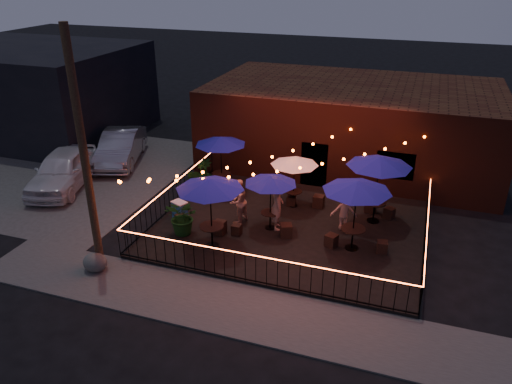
% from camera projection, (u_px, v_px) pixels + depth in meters
% --- Properties ---
extents(ground, '(110.00, 110.00, 0.00)m').
position_uv_depth(ground, '(274.00, 255.00, 17.72)').
color(ground, black).
rests_on(ground, ground).
extents(patio, '(10.00, 8.00, 0.15)m').
position_uv_depth(patio, '(289.00, 228.00, 19.40)').
color(patio, black).
rests_on(patio, ground).
extents(sidewalk, '(18.00, 2.50, 0.05)m').
position_uv_depth(sidewalk, '(242.00, 310.00, 14.93)').
color(sidewalk, '#44423E').
rests_on(sidewalk, ground).
extents(parking_lot, '(11.00, 12.00, 0.02)m').
position_uv_depth(parking_lot, '(67.00, 171.00, 24.68)').
color(parking_lot, '#44423E').
rests_on(parking_lot, ground).
extents(brick_building, '(14.00, 8.00, 4.00)m').
position_uv_depth(brick_building, '(352.00, 124.00, 25.13)').
color(brick_building, '#3C1910').
rests_on(brick_building, ground).
extents(background_building, '(12.00, 9.00, 5.00)m').
position_uv_depth(background_building, '(31.00, 90.00, 29.68)').
color(background_building, black).
rests_on(background_building, ground).
extents(utility_pole, '(0.26, 0.26, 8.00)m').
position_uv_depth(utility_pole, '(84.00, 157.00, 15.39)').
color(utility_pole, '#362016').
rests_on(utility_pole, ground).
extents(fence_front, '(10.00, 0.04, 1.04)m').
position_uv_depth(fence_front, '(256.00, 270.00, 15.73)').
color(fence_front, black).
rests_on(fence_front, patio).
extents(fence_left, '(0.04, 8.00, 1.04)m').
position_uv_depth(fence_left, '(173.00, 196.00, 20.63)').
color(fence_left, black).
rests_on(fence_left, patio).
extents(fence_right, '(0.04, 8.00, 1.04)m').
position_uv_depth(fence_right, '(426.00, 235.00, 17.68)').
color(fence_right, black).
rests_on(fence_right, patio).
extents(festoon_lights, '(10.02, 8.72, 1.32)m').
position_uv_depth(festoon_lights, '(263.00, 169.00, 18.41)').
color(festoon_lights, '#F54C05').
rests_on(festoon_lights, ground).
extents(cafe_table_0, '(2.92, 2.92, 2.64)m').
position_uv_depth(cafe_table_0, '(210.00, 185.00, 17.01)').
color(cafe_table_0, black).
rests_on(cafe_table_0, patio).
extents(cafe_table_1, '(2.44, 2.44, 2.47)m').
position_uv_depth(cafe_table_1, '(220.00, 141.00, 21.53)').
color(cafe_table_1, black).
rests_on(cafe_table_1, patio).
extents(cafe_table_2, '(2.13, 2.13, 2.19)m').
position_uv_depth(cafe_table_2, '(271.00, 180.00, 18.37)').
color(cafe_table_2, black).
rests_on(cafe_table_2, patio).
extents(cafe_table_3, '(2.29, 2.29, 2.16)m').
position_uv_depth(cafe_table_3, '(295.00, 162.00, 20.13)').
color(cafe_table_3, black).
rests_on(cafe_table_3, patio).
extents(cafe_table_4, '(2.44, 2.44, 2.64)m').
position_uv_depth(cafe_table_4, '(357.00, 187.00, 16.85)').
color(cafe_table_4, black).
rests_on(cafe_table_4, patio).
extents(cafe_table_5, '(2.88, 2.88, 2.74)m').
position_uv_depth(cafe_table_5, '(379.00, 162.00, 18.67)').
color(cafe_table_5, black).
rests_on(cafe_table_5, patio).
extents(bistro_chair_0, '(0.43, 0.43, 0.40)m').
position_uv_depth(bistro_chair_0, '(181.00, 219.00, 19.45)').
color(bistro_chair_0, black).
rests_on(bistro_chair_0, patio).
extents(bistro_chair_1, '(0.47, 0.47, 0.51)m').
position_uv_depth(bistro_chair_1, '(220.00, 227.00, 18.74)').
color(bistro_chair_1, black).
rests_on(bistro_chair_1, patio).
extents(bistro_chair_2, '(0.48, 0.48, 0.45)m').
position_uv_depth(bistro_chair_2, '(208.00, 192.00, 21.64)').
color(bistro_chair_2, black).
rests_on(bistro_chair_2, patio).
extents(bistro_chair_3, '(0.44, 0.44, 0.51)m').
position_uv_depth(bistro_chair_3, '(233.00, 194.00, 21.37)').
color(bistro_chair_3, black).
rests_on(bistro_chair_3, patio).
extents(bistro_chair_4, '(0.34, 0.34, 0.40)m').
position_uv_depth(bistro_chair_4, '(237.00, 229.00, 18.70)').
color(bistro_chair_4, black).
rests_on(bistro_chair_4, patio).
extents(bistro_chair_5, '(0.55, 0.55, 0.50)m').
position_uv_depth(bistro_chair_5, '(286.00, 231.00, 18.53)').
color(bistro_chair_5, black).
rests_on(bistro_chair_5, patio).
extents(bistro_chair_6, '(0.40, 0.40, 0.42)m').
position_uv_depth(bistro_chair_6, '(291.00, 201.00, 20.91)').
color(bistro_chair_6, black).
rests_on(bistro_chair_6, patio).
extents(bistro_chair_7, '(0.44, 0.44, 0.51)m').
position_uv_depth(bistro_chair_7, '(319.00, 201.00, 20.75)').
color(bistro_chair_7, black).
rests_on(bistro_chair_7, patio).
extents(bistro_chair_8, '(0.49, 0.49, 0.46)m').
position_uv_depth(bistro_chair_8, '(331.00, 240.00, 17.92)').
color(bistro_chair_8, black).
rests_on(bistro_chair_8, patio).
extents(bistro_chair_9, '(0.41, 0.41, 0.43)m').
position_uv_depth(bistro_chair_9, '(382.00, 247.00, 17.54)').
color(bistro_chair_9, black).
rests_on(bistro_chair_9, patio).
extents(bistro_chair_10, '(0.47, 0.47, 0.51)m').
position_uv_depth(bistro_chair_10, '(370.00, 206.00, 20.39)').
color(bistro_chair_10, black).
rests_on(bistro_chair_10, patio).
extents(bistro_chair_11, '(0.48, 0.48, 0.43)m').
position_uv_depth(bistro_chair_11, '(389.00, 213.00, 19.89)').
color(bistro_chair_11, black).
rests_on(bistro_chair_11, patio).
extents(patron_a, '(0.68, 0.83, 1.96)m').
position_uv_depth(patron_a, '(277.00, 205.00, 18.81)').
color(patron_a, beige).
rests_on(patron_a, patio).
extents(patron_b, '(0.92, 1.04, 1.78)m').
position_uv_depth(patron_b, '(238.00, 201.00, 19.31)').
color(patron_b, beige).
rests_on(patron_b, patio).
extents(patron_c, '(1.09, 0.78, 1.53)m').
position_uv_depth(patron_c, '(344.00, 211.00, 18.87)').
color(patron_c, '#D79C87').
rests_on(patron_c, patio).
extents(potted_shrub_a, '(1.53, 1.41, 1.41)m').
position_uv_depth(potted_shrub_a, '(184.00, 217.00, 18.52)').
color(potted_shrub_a, '#163D0E').
rests_on(potted_shrub_a, patio).
extents(potted_shrub_b, '(0.83, 0.72, 1.29)m').
position_uv_depth(potted_shrub_b, '(194.00, 183.00, 21.47)').
color(potted_shrub_b, '#123812').
rests_on(potted_shrub_b, patio).
extents(potted_shrub_c, '(1.00, 1.00, 1.35)m').
position_uv_depth(potted_shrub_c, '(205.00, 173.00, 22.38)').
color(potted_shrub_c, '#11360C').
rests_on(potted_shrub_c, patio).
extents(cooler, '(0.69, 0.61, 0.76)m').
position_uv_depth(cooler, '(180.00, 210.00, 19.73)').
color(cooler, '#1F569D').
rests_on(cooler, patio).
extents(boulder, '(0.96, 0.85, 0.68)m').
position_uv_depth(boulder, '(95.00, 262.00, 16.70)').
color(boulder, '#4E4E48').
rests_on(boulder, ground).
extents(car_white, '(3.32, 5.37, 1.70)m').
position_uv_depth(car_white, '(63.00, 170.00, 22.71)').
color(car_white, white).
rests_on(car_white, ground).
extents(car_silver, '(3.27, 5.24, 1.63)m').
position_uv_depth(car_silver, '(121.00, 147.00, 25.53)').
color(car_silver, gray).
rests_on(car_silver, ground).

